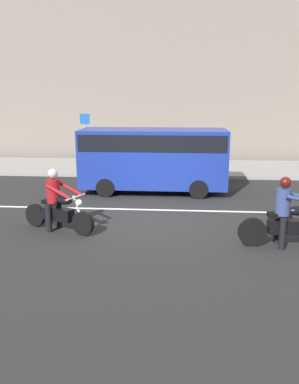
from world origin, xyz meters
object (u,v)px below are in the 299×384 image
Objects in this scene: motorcycle_with_rider_crimson at (57,206)px; pedestrian_bystander at (133,147)px; parked_van_cobalt_blue at (154,156)px; motorcycle_with_rider_denim_blue at (286,218)px; street_sign_post at (85,135)px.

motorcycle_with_rider_crimson is 8.83m from pedestrian_bystander.
motorcycle_with_rider_denim_blue is at bearing -56.84° from parked_van_cobalt_blue.
motorcycle_with_rider_denim_blue is 10.55m from pedestrian_bystander.
pedestrian_bystander is (-4.66, 9.46, 0.44)m from motorcycle_with_rider_denim_blue.
parked_van_cobalt_blue is (-3.41, 5.22, 0.65)m from motorcycle_with_rider_denim_blue.
motorcycle_with_rider_denim_blue is 0.43× the size of parked_van_cobalt_blue.
motorcycle_with_rider_denim_blue is at bearing -6.98° from motorcycle_with_rider_crimson.
motorcycle_with_rider_crimson is at bearing -95.73° from pedestrian_bystander.
motorcycle_with_rider_denim_blue reaches higher than motorcycle_with_rider_crimson.
motorcycle_with_rider_crimson is 1.23× the size of pedestrian_bystander.
parked_van_cobalt_blue is at bearing -73.50° from pedestrian_bystander.
street_sign_post is 1.51× the size of pedestrian_bystander.
street_sign_post is (-3.33, 3.72, 0.35)m from parked_van_cobalt_blue.
motorcycle_with_rider_crimson is 0.40× the size of parked_van_cobalt_blue.
pedestrian_bystander is at bearing 13.95° from street_sign_post.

